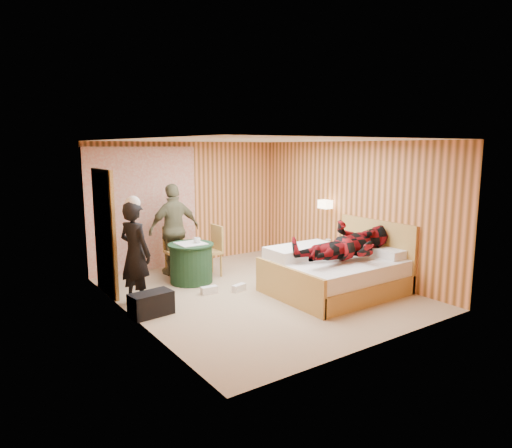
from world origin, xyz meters
TOP-DOWN VIEW (x-y plane):
  - floor at (0.00, 0.00)m, footprint 4.20×5.00m
  - ceiling at (0.00, 0.00)m, footprint 4.20×5.00m
  - wall_back at (0.00, 2.50)m, footprint 4.20×0.02m
  - wall_left at (-2.10, 0.00)m, footprint 0.02×5.00m
  - wall_right at (2.10, 0.00)m, footprint 0.02×5.00m
  - curtain at (-1.00, 2.43)m, footprint 2.20×0.08m
  - doorway at (-2.06, 1.40)m, footprint 0.06×0.90m
  - wall_lamp at (1.92, 0.45)m, footprint 0.26×0.24m
  - bed at (1.12, -0.70)m, footprint 2.09×1.65m
  - nightstand at (1.88, 0.17)m, footprint 0.42×0.57m
  - round_table at (-0.63, 1.15)m, footprint 0.81×0.81m
  - chair_far at (-0.63, 1.80)m, footprint 0.44×0.44m
  - chair_near at (-0.10, 1.34)m, footprint 0.43×0.43m
  - duffel_bag at (-1.85, 0.01)m, footprint 0.63×0.38m
  - sneaker_left at (-0.69, 0.40)m, footprint 0.28×0.14m
  - sneaker_right at (-0.21, 0.24)m, footprint 0.28×0.17m
  - woman_standing at (-1.85, 0.58)m, footprint 0.57×0.68m
  - man_at_table at (-0.63, 1.83)m, footprint 1.02×0.44m
  - man_on_bed at (1.15, -0.93)m, footprint 0.86×0.67m
  - book_lower at (1.88, 0.12)m, footprint 0.20×0.25m
  - book_upper at (1.88, 0.12)m, footprint 0.18×0.24m
  - cup_nightstand at (1.88, 0.30)m, footprint 0.10×0.10m
  - cup_table at (-0.53, 1.10)m, footprint 0.15×0.15m

SIDE VIEW (x-z plane):
  - floor at x=0.00m, z-range -0.01..0.01m
  - sneaker_right at x=-0.21m, z-range 0.00..0.11m
  - sneaker_left at x=-0.69m, z-range 0.00..0.12m
  - duffel_bag at x=-1.85m, z-range 0.00..0.34m
  - nightstand at x=1.88m, z-range 0.01..0.56m
  - bed at x=1.12m, z-range -0.24..0.89m
  - round_table at x=-0.63m, z-range 0.00..0.72m
  - chair_far at x=-0.63m, z-range 0.07..1.00m
  - chair_near at x=-0.10m, z-range 0.08..1.02m
  - book_lower at x=1.88m, z-range 0.55..0.57m
  - book_upper at x=1.88m, z-range 0.57..0.59m
  - cup_nightstand at x=1.88m, z-range 0.55..0.64m
  - cup_table at x=-0.53m, z-range 0.72..0.81m
  - woman_standing at x=-1.85m, z-range 0.00..1.60m
  - man_at_table at x=-0.63m, z-range 0.00..1.72m
  - man_on_bed at x=1.15m, z-range 0.11..1.88m
  - doorway at x=-2.06m, z-range 0.00..2.05m
  - curtain at x=-1.00m, z-range 0.00..2.40m
  - wall_back at x=0.00m, z-range 0.00..2.50m
  - wall_left at x=-2.10m, z-range 0.00..2.50m
  - wall_right at x=2.10m, z-range 0.00..2.50m
  - wall_lamp at x=1.92m, z-range 1.22..1.38m
  - ceiling at x=0.00m, z-range 2.50..2.50m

